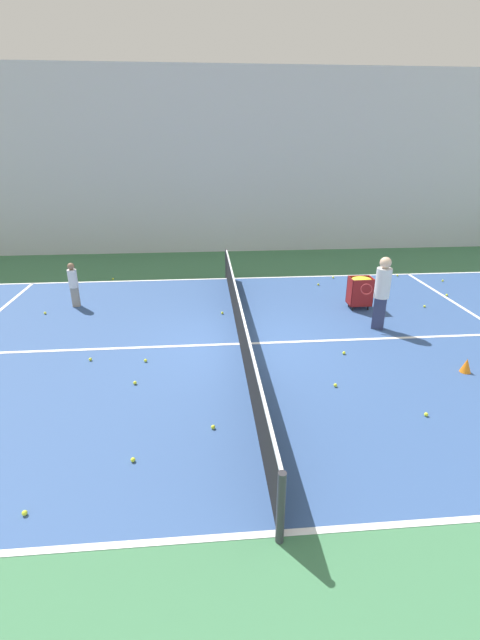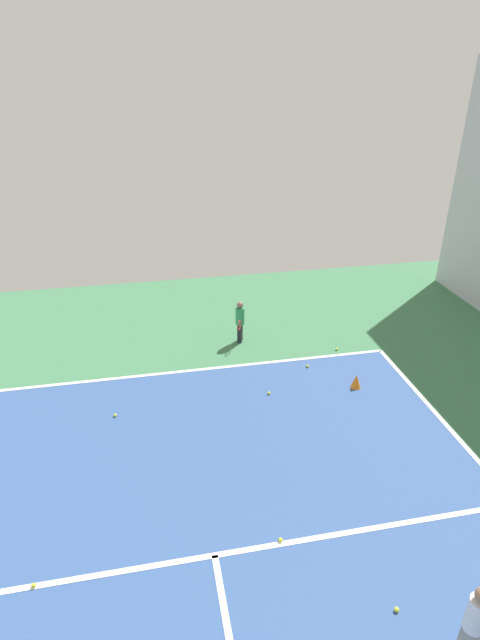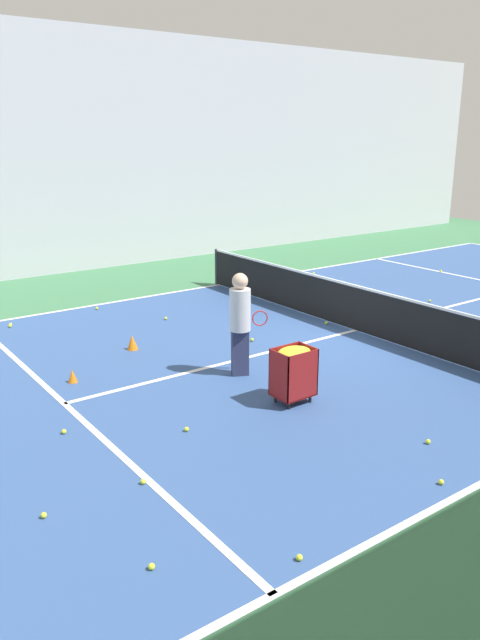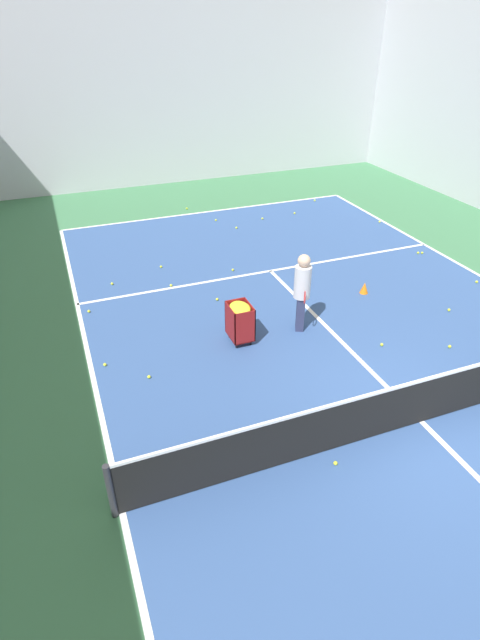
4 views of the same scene
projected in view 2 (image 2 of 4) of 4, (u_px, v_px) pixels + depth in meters
line_baseline_near at (183, 371)px, 12.39m from camera, size 10.56×0.10×0.00m
line_service_near at (215, 555)px, 7.71m from camera, size 10.56×0.10×0.00m
player_near_baseline at (240, 319)px, 13.45m from camera, size 0.32×0.59×1.20m
child_midcourt at (475, 619)px, 6.08m from camera, size 0.26×0.26×1.28m
training_cone_1 at (356, 381)px, 11.70m from camera, size 0.24×0.24×0.34m
tennis_ball_17 at (337, 349)px, 13.31m from camera, size 0.07×0.07×0.07m
tennis_ball_21 at (269, 393)px, 11.51m from camera, size 0.07×0.07×0.07m
tennis_ball_23 at (281, 540)px, 7.92m from camera, size 0.07×0.07×0.07m
tennis_ball_25 at (115, 415)px, 10.77m from camera, size 0.07×0.07×0.07m
tennis_ball_31 at (397, 610)px, 6.90m from camera, size 0.07×0.07×0.07m
tennis_ball_33 at (34, 585)px, 7.23m from camera, size 0.07×0.07×0.07m
tennis_ball_34 at (308, 366)px, 12.56m from camera, size 0.07×0.07×0.07m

